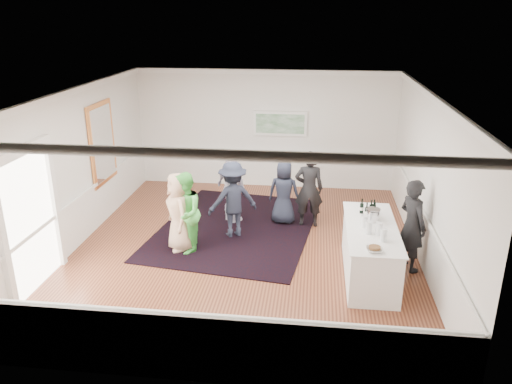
# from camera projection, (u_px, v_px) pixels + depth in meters

# --- Properties ---
(floor) EXTENTS (8.00, 8.00, 0.00)m
(floor) POSITION_uv_depth(u_px,v_px,m) (245.00, 248.00, 10.34)
(floor) COLOR brown
(floor) RESTS_ON ground
(ceiling) EXTENTS (7.00, 8.00, 0.02)m
(ceiling) POSITION_uv_depth(u_px,v_px,m) (244.00, 93.00, 9.25)
(ceiling) COLOR white
(ceiling) RESTS_ON wall_back
(wall_left) EXTENTS (0.02, 8.00, 3.20)m
(wall_left) POSITION_uv_depth(u_px,v_px,m) (75.00, 168.00, 10.19)
(wall_left) COLOR white
(wall_left) RESTS_ON floor
(wall_right) EXTENTS (0.02, 8.00, 3.20)m
(wall_right) POSITION_uv_depth(u_px,v_px,m) (428.00, 182.00, 9.40)
(wall_right) COLOR white
(wall_right) RESTS_ON floor
(wall_back) EXTENTS (7.00, 0.02, 3.20)m
(wall_back) POSITION_uv_depth(u_px,v_px,m) (265.00, 129.00, 13.53)
(wall_back) COLOR white
(wall_back) RESTS_ON floor
(wall_front) EXTENTS (7.00, 0.02, 3.20)m
(wall_front) POSITION_uv_depth(u_px,v_px,m) (199.00, 276.00, 6.07)
(wall_front) COLOR white
(wall_front) RESTS_ON floor
(wainscoting) EXTENTS (7.00, 8.00, 1.00)m
(wainscoting) POSITION_uv_depth(u_px,v_px,m) (245.00, 226.00, 10.17)
(wainscoting) COLOR white
(wainscoting) RESTS_ON floor
(mirror) EXTENTS (0.05, 1.25, 1.85)m
(mirror) POSITION_uv_depth(u_px,v_px,m) (102.00, 143.00, 11.33)
(mirror) COLOR #F39147
(mirror) RESTS_ON wall_left
(doorway) EXTENTS (0.10, 1.78, 2.56)m
(doorway) POSITION_uv_depth(u_px,v_px,m) (29.00, 212.00, 8.47)
(doorway) COLOR white
(doorway) RESTS_ON wall_left
(landscape_painting) EXTENTS (1.44, 0.06, 0.66)m
(landscape_painting) POSITION_uv_depth(u_px,v_px,m) (280.00, 124.00, 13.37)
(landscape_painting) COLOR white
(landscape_painting) RESTS_ON wall_back
(area_rug) EXTENTS (3.83, 4.72, 0.02)m
(area_rug) POSITION_uv_depth(u_px,v_px,m) (236.00, 228.00, 11.29)
(area_rug) COLOR black
(area_rug) RESTS_ON floor
(serving_table) EXTENTS (0.92, 2.41, 0.98)m
(serving_table) POSITION_uv_depth(u_px,v_px,m) (370.00, 251.00, 9.14)
(serving_table) COLOR white
(serving_table) RESTS_ON floor
(bartender) EXTENTS (0.70, 0.78, 1.78)m
(bartender) POSITION_uv_depth(u_px,v_px,m) (412.00, 225.00, 9.25)
(bartender) COLOR black
(bartender) RESTS_ON floor
(guest_tan) EXTENTS (0.84, 0.95, 1.64)m
(guest_tan) POSITION_uv_depth(u_px,v_px,m) (179.00, 212.00, 10.04)
(guest_tan) COLOR tan
(guest_tan) RESTS_ON floor
(guest_green) EXTENTS (0.78, 0.92, 1.66)m
(guest_green) POSITION_uv_depth(u_px,v_px,m) (185.00, 213.00, 9.96)
(guest_green) COLOR #53CC51
(guest_green) RESTS_ON floor
(guest_lilac) EXTENTS (0.98, 0.92, 1.63)m
(guest_lilac) POSITION_uv_depth(u_px,v_px,m) (232.00, 188.00, 11.38)
(guest_lilac) COLOR silver
(guest_lilac) RESTS_ON floor
(guest_dark_a) EXTENTS (1.25, 1.05, 1.67)m
(guest_dark_a) POSITION_uv_depth(u_px,v_px,m) (233.00, 200.00, 10.65)
(guest_dark_a) COLOR #202435
(guest_dark_a) RESTS_ON floor
(guest_dark_b) EXTENTS (0.67, 0.46, 1.76)m
(guest_dark_b) POSITION_uv_depth(u_px,v_px,m) (309.00, 189.00, 11.15)
(guest_dark_b) COLOR black
(guest_dark_b) RESTS_ON floor
(guest_navy) EXTENTS (0.78, 0.57, 1.48)m
(guest_navy) POSITION_uv_depth(u_px,v_px,m) (284.00, 192.00, 11.35)
(guest_navy) COLOR #202435
(guest_navy) RESTS_ON floor
(wine_bottles) EXTENTS (0.30, 0.27, 0.31)m
(wine_bottles) POSITION_uv_depth(u_px,v_px,m) (370.00, 208.00, 9.43)
(wine_bottles) COLOR black
(wine_bottles) RESTS_ON serving_table
(juice_pitchers) EXTENTS (0.39, 0.67, 0.24)m
(juice_pitchers) POSITION_uv_depth(u_px,v_px,m) (374.00, 228.00, 8.64)
(juice_pitchers) COLOR #7CAA3C
(juice_pitchers) RESTS_ON serving_table
(ice_bucket) EXTENTS (0.26, 0.26, 0.25)m
(ice_bucket) POSITION_uv_depth(u_px,v_px,m) (373.00, 215.00, 9.17)
(ice_bucket) COLOR silver
(ice_bucket) RESTS_ON serving_table
(nut_bowl) EXTENTS (0.28, 0.28, 0.08)m
(nut_bowl) POSITION_uv_depth(u_px,v_px,m) (375.00, 249.00, 8.06)
(nut_bowl) COLOR white
(nut_bowl) RESTS_ON serving_table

